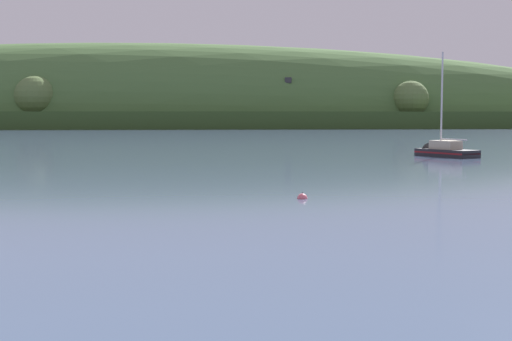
% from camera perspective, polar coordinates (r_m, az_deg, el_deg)
% --- Properties ---
extents(far_shoreline_hill, '(533.68, 111.41, 62.55)m').
position_cam_1_polar(far_shoreline_hill, '(266.68, -9.32, 3.51)').
color(far_shoreline_hill, '#314A21').
rests_on(far_shoreline_hill, ground).
extents(dockside_crane, '(6.70, 14.38, 17.93)m').
position_cam_1_polar(dockside_crane, '(248.39, 2.70, 5.45)').
color(dockside_crane, '#4C4C51').
rests_on(dockside_crane, ground).
extents(sailboat_near_mooring, '(5.38, 8.63, 12.93)m').
position_cam_1_polar(sailboat_near_mooring, '(82.14, 14.66, 1.34)').
color(sailboat_near_mooring, '#232328').
rests_on(sailboat_near_mooring, ground).
extents(mooring_buoy_off_fishing_boat, '(0.57, 0.57, 0.65)m').
position_cam_1_polar(mooring_buoy_off_fishing_boat, '(39.35, 3.76, -2.28)').
color(mooring_buoy_off_fishing_boat, '#E06675').
rests_on(mooring_buoy_off_fishing_boat, ground).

